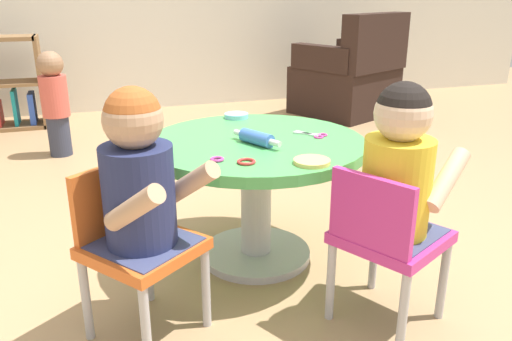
% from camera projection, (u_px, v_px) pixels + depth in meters
% --- Properties ---
extents(ground_plane, '(10.00, 10.00, 0.00)m').
position_uv_depth(ground_plane, '(256.00, 256.00, 2.12)').
color(ground_plane, tan).
extents(craft_table, '(0.83, 0.83, 0.50)m').
position_uv_depth(craft_table, '(256.00, 171.00, 2.00)').
color(craft_table, silver).
rests_on(craft_table, ground).
extents(child_chair_left, '(0.42, 0.42, 0.54)m').
position_uv_depth(child_chair_left, '(135.00, 243.00, 1.58)').
color(child_chair_left, '#B7B7BC').
rests_on(child_chair_left, ground).
extents(seated_child_left, '(0.42, 0.44, 0.51)m').
position_uv_depth(seated_child_left, '(139.00, 176.00, 1.48)').
color(seated_child_left, '#3F4772').
rests_on(seated_child_left, ground).
extents(child_chair_right, '(0.40, 0.40, 0.54)m').
position_uv_depth(child_chair_right, '(386.00, 238.00, 1.61)').
color(child_chair_right, '#B7B7BC').
rests_on(child_chair_right, ground).
extents(seated_child_right, '(0.43, 0.40, 0.51)m').
position_uv_depth(seated_child_right, '(399.00, 167.00, 1.56)').
color(seated_child_right, '#3F4772').
rests_on(seated_child_right, ground).
extents(armchair_dark, '(0.94, 0.95, 0.85)m').
position_uv_depth(armchair_dark, '(350.00, 78.00, 4.40)').
color(armchair_dark, black).
rests_on(armchair_dark, ground).
extents(toddler_standing, '(0.17, 0.17, 0.67)m').
position_uv_depth(toddler_standing, '(55.00, 101.00, 3.29)').
color(toddler_standing, '#33384C').
rests_on(toddler_standing, ground).
extents(rolling_pin, '(0.12, 0.22, 0.05)m').
position_uv_depth(rolling_pin, '(257.00, 138.00, 1.89)').
color(rolling_pin, '#3F72CC').
rests_on(rolling_pin, craft_table).
extents(craft_scissors, '(0.13, 0.14, 0.01)m').
position_uv_depth(craft_scissors, '(314.00, 135.00, 2.01)').
color(craft_scissors, silver).
rests_on(craft_scissors, craft_table).
extents(playdough_blob_0, '(0.12, 0.12, 0.01)m').
position_uv_depth(playdough_blob_0, '(312.00, 162.00, 1.69)').
color(playdough_blob_0, '#F2CC72').
rests_on(playdough_blob_0, craft_table).
extents(playdough_blob_1, '(0.10, 0.10, 0.02)m').
position_uv_depth(playdough_blob_1, '(236.00, 116.00, 2.28)').
color(playdough_blob_1, '#8CCCF2').
rests_on(playdough_blob_1, craft_table).
extents(cookie_cutter_0, '(0.06, 0.06, 0.01)m').
position_uv_depth(cookie_cutter_0, '(246.00, 162.00, 1.69)').
color(cookie_cutter_0, red).
rests_on(cookie_cutter_0, craft_table).
extents(cookie_cutter_1, '(0.05, 0.05, 0.01)m').
position_uv_depth(cookie_cutter_1, '(217.00, 159.00, 1.72)').
color(cookie_cutter_1, '#D83FA5').
rests_on(cookie_cutter_1, craft_table).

